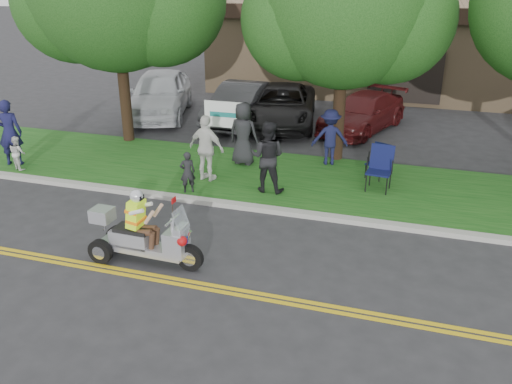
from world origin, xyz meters
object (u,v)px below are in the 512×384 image
(parked_car_far_left, at_px, (160,93))
(parked_car_right, at_px, (362,112))
(lawn_chair_b, at_px, (381,165))
(parked_car_left, at_px, (240,104))
(spectator_adult_left, at_px, (9,132))
(parked_car_mid, at_px, (282,106))
(lawn_chair_a, at_px, (379,159))
(trike_scooter, at_px, (142,237))
(spectator_adult_right, at_px, (207,148))
(spectator_adult_mid, at_px, (268,157))

(parked_car_far_left, distance_m, parked_car_right, 7.89)
(lawn_chair_b, xyz_separation_m, parked_car_left, (-5.67, 5.33, -0.02))
(spectator_adult_left, distance_m, parked_car_mid, 9.36)
(lawn_chair_a, distance_m, parked_car_mid, 6.22)
(trike_scooter, distance_m, parked_car_right, 11.28)
(spectator_adult_right, distance_m, parked_car_left, 6.20)
(spectator_adult_left, bearing_deg, lawn_chair_a, 169.41)
(parked_car_right, bearing_deg, spectator_adult_right, -97.74)
(lawn_chair_a, xyz_separation_m, parked_car_far_left, (-8.94, 4.57, 0.25))
(spectator_adult_left, bearing_deg, trike_scooter, 126.53)
(trike_scooter, distance_m, lawn_chair_b, 6.60)
(spectator_adult_left, distance_m, parked_car_far_left, 6.86)
(parked_car_right, bearing_deg, lawn_chair_b, -58.94)
(parked_car_mid, xyz_separation_m, parked_car_right, (2.96, 0.17, -0.07))
(parked_car_mid, bearing_deg, spectator_adult_right, -104.35)
(spectator_adult_right, bearing_deg, lawn_chair_a, -148.44)
(lawn_chair_b, relative_size, spectator_adult_left, 0.60)
(spectator_adult_right, bearing_deg, trike_scooter, 106.38)
(spectator_adult_left, relative_size, parked_car_far_left, 0.37)
(spectator_adult_left, bearing_deg, spectator_adult_mid, 159.84)
(parked_car_left, distance_m, parked_car_right, 4.52)
(lawn_chair_a, height_order, spectator_adult_left, spectator_adult_left)
(spectator_adult_left, xyz_separation_m, parked_car_left, (4.80, 6.61, -0.33))
(lawn_chair_b, height_order, parked_car_left, parked_car_left)
(parked_car_far_left, bearing_deg, parked_car_right, -14.77)
(parked_car_right, bearing_deg, spectator_adult_mid, -83.68)
(trike_scooter, bearing_deg, lawn_chair_a, 57.21)
(spectator_adult_left, bearing_deg, parked_car_left, -148.19)
(trike_scooter, relative_size, parked_car_far_left, 0.46)
(trike_scooter, bearing_deg, spectator_adult_right, 96.32)
(lawn_chair_b, bearing_deg, parked_car_left, 142.77)
(lawn_chair_a, xyz_separation_m, parked_car_left, (-5.57, 4.48, 0.10))
(lawn_chair_a, distance_m, parked_car_right, 5.03)
(trike_scooter, xyz_separation_m, spectator_adult_mid, (1.41, 4.10, 0.49))
(lawn_chair_b, bearing_deg, lawn_chair_a, 103.04)
(parked_car_left, height_order, parked_car_right, parked_car_left)
(spectator_adult_mid, bearing_deg, spectator_adult_left, 0.99)
(lawn_chair_b, height_order, parked_car_far_left, parked_car_far_left)
(trike_scooter, height_order, parked_car_left, trike_scooter)
(trike_scooter, bearing_deg, spectator_adult_mid, 72.56)
(spectator_adult_mid, height_order, parked_car_far_left, spectator_adult_mid)
(parked_car_far_left, distance_m, parked_car_mid, 4.93)
(trike_scooter, relative_size, lawn_chair_a, 2.53)
(spectator_adult_right, bearing_deg, parked_car_far_left, -42.27)
(parked_car_far_left, bearing_deg, spectator_adult_left, -119.23)
(lawn_chair_a, bearing_deg, parked_car_mid, 154.41)
(spectator_adult_right, bearing_deg, parked_car_right, -105.69)
(spectator_adult_left, relative_size, parked_car_mid, 0.37)
(parked_car_left, xyz_separation_m, parked_car_right, (4.50, 0.43, -0.09))
(trike_scooter, height_order, parked_car_mid, trike_scooter)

